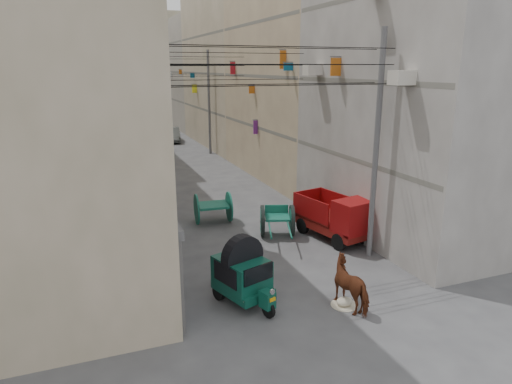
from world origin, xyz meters
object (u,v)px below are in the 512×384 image
auto_rickshaw (243,273)px  tonga_cart (277,220)px  second_cart (213,207)px  feed_sack (344,302)px  distant_car_green (156,134)px  distant_car_grey (172,135)px  mini_truck (339,220)px  horse (353,284)px  distant_car_white (152,150)px

auto_rickshaw → tonga_cart: (3.13, 4.66, -0.26)m
auto_rickshaw → second_cart: bearing=62.6°
feed_sack → distant_car_green: bearing=90.2°
second_cart → distant_car_grey: second_cart is taller
mini_truck → feed_sack: size_ratio=7.21×
horse → distant_car_green: 33.69m
second_cart → distant_car_green: second_cart is taller
tonga_cart → mini_truck: bearing=-15.2°
auto_rickshaw → tonga_cart: bearing=37.6°
mini_truck → horse: 5.18m
second_cart → distant_car_white: second_cart is taller
distant_car_grey → distant_car_green: (-1.18, 1.60, -0.11)m
mini_truck → horse: bearing=-128.4°
distant_car_green → distant_car_white: bearing=61.0°
distant_car_grey → distant_car_green: bearing=134.0°
feed_sack → distant_car_white: bearing=94.4°
tonga_cart → distant_car_white: 18.60m
feed_sack → distant_car_green: (-0.11, 33.57, 0.42)m
second_cart → distant_car_white: 15.90m
second_cart → auto_rickshaw: bearing=-94.0°
second_cart → tonga_cart: bearing=-47.0°
tonga_cart → feed_sack: 5.97m
auto_rickshaw → feed_sack: auto_rickshaw is taller
distant_car_green → tonga_cart: bearing=73.1°
distant_car_white → distant_car_grey: bearing=-105.7°
tonga_cart → distant_car_white: size_ratio=0.79×
horse → second_cart: bearing=-87.7°
auto_rickshaw → feed_sack: size_ratio=4.74×
auto_rickshaw → distant_car_green: size_ratio=0.63×
tonga_cart → distant_car_white: bearing=116.5°
tonga_cart → mini_truck: 2.51m
auto_rickshaw → mini_truck: mini_truck is taller
auto_rickshaw → feed_sack: bearing=-43.8°
auto_rickshaw → distant_car_green: bearing=66.9°
second_cart → feed_sack: second_cart is taller
feed_sack → distant_car_white: 24.46m
second_cart → feed_sack: bearing=-74.7°
second_cart → distant_car_grey: 23.63m
distant_car_grey → mini_truck: bearing=-79.4°
feed_sack → distant_car_white: (-1.88, 24.38, 0.54)m
distant_car_green → horse: bearing=72.5°
horse → distant_car_green: size_ratio=0.45×
tonga_cart → feed_sack: bearing=-74.8°
horse → distant_car_grey: 32.09m
horse → distant_car_white: (-2.06, 24.50, -0.04)m
distant_car_white → mini_truck: bearing=108.0°
tonga_cart → distant_car_white: (-2.32, 18.45, -0.01)m
mini_truck → horse: size_ratio=2.13×
tonga_cart → second_cart: 3.24m
tonga_cart → horse: (-0.26, -6.05, 0.03)m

